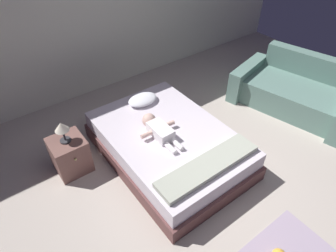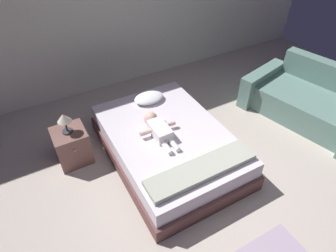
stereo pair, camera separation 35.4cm
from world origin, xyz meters
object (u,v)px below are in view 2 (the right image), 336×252
Objects in this scene: bed at (168,144)px; couch at (311,101)px; toothbrush at (166,123)px; lamp at (64,119)px; baby at (158,128)px; pillow at (149,98)px; nightstand at (72,146)px.

bed is 2.36m from couch.
toothbrush is 1.26m from lamp.
couch is at bearing -13.72° from lamp.
couch is at bearing -7.92° from baby.
bed is at bearing -112.59° from toothbrush.
bed is 15.74× the size of toothbrush.
baby is 0.22m from toothbrush.
lamp is at bearing 153.21° from baby.
couch reaches higher than pillow.
lamp is (-1.17, 0.39, 0.24)m from toothbrush.
couch reaches higher than lamp.
lamp reaches higher than baby.
couch is (2.34, -0.29, 0.05)m from bed.
nightstand reaches higher than bed.
couch is (2.27, -0.45, -0.17)m from toothbrush.
couch is (2.25, -1.01, -0.22)m from pillow.
bed is at bearing 172.99° from couch.
baby reaches higher than nightstand.
pillow is 0.56m from toothbrush.
nightstand is at bearing 153.21° from baby.
nightstand is at bearing -171.91° from pillow.
toothbrush is at bearing -18.41° from nightstand.
baby is at bearing -107.12° from pillow.
baby is 0.35× the size of couch.
bed is at bearing -25.00° from baby.
toothbrush is 2.32m from couch.
pillow is at bearing 72.88° from baby.
baby is 1.12m from lamp.
baby is at bearing 172.08° from couch.
nightstand is at bearing 153.39° from bed.
nightstand is at bearing -90.00° from lamp.
toothbrush is at bearing 168.78° from couch.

